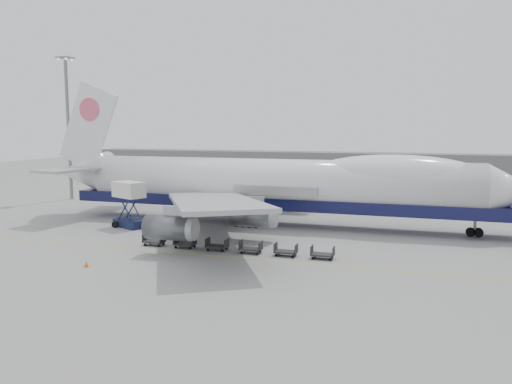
% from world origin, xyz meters
% --- Properties ---
extents(ground, '(260.00, 260.00, 0.00)m').
position_xyz_m(ground, '(0.00, 0.00, 0.00)').
color(ground, gray).
rests_on(ground, ground).
extents(apron_line, '(60.00, 0.15, 0.01)m').
position_xyz_m(apron_line, '(0.00, -6.00, 0.01)').
color(apron_line, gold).
rests_on(apron_line, ground).
extents(hangar, '(110.00, 8.00, 7.00)m').
position_xyz_m(hangar, '(-10.00, 70.00, 3.50)').
color(hangar, slate).
rests_on(hangar, ground).
extents(floodlight_mast, '(2.40, 2.40, 25.43)m').
position_xyz_m(floodlight_mast, '(-42.00, 24.00, 14.27)').
color(floodlight_mast, slate).
rests_on(floodlight_mast, ground).
extents(airliner, '(67.00, 55.30, 19.98)m').
position_xyz_m(airliner, '(0.64, 12.00, 5.62)').
color(airliner, white).
rests_on(airliner, ground).
extents(catering_truck, '(5.14, 4.38, 6.02)m').
position_xyz_m(catering_truck, '(-17.74, 4.52, 3.43)').
color(catering_truck, '#161E44').
rests_on(catering_truck, ground).
extents(traffic_cone, '(0.39, 0.39, 0.57)m').
position_xyz_m(traffic_cone, '(-11.40, -13.33, 0.27)').
color(traffic_cone, '#E4530C').
rests_on(traffic_cone, ground).
extents(dolly_0, '(2.30, 1.35, 1.30)m').
position_xyz_m(dolly_0, '(-9.58, -3.69, 0.53)').
color(dolly_0, '#2D2D30').
rests_on(dolly_0, ground).
extents(dolly_1, '(2.30, 1.35, 1.30)m').
position_xyz_m(dolly_1, '(-5.80, -3.69, 0.53)').
color(dolly_1, '#2D2D30').
rests_on(dolly_1, ground).
extents(dolly_2, '(2.30, 1.35, 1.30)m').
position_xyz_m(dolly_2, '(-2.01, -3.69, 0.53)').
color(dolly_2, '#2D2D30').
rests_on(dolly_2, ground).
extents(dolly_3, '(2.30, 1.35, 1.30)m').
position_xyz_m(dolly_3, '(1.78, -3.69, 0.53)').
color(dolly_3, '#2D2D30').
rests_on(dolly_3, ground).
extents(dolly_4, '(2.30, 1.35, 1.30)m').
position_xyz_m(dolly_4, '(5.57, -3.69, 0.53)').
color(dolly_4, '#2D2D30').
rests_on(dolly_4, ground).
extents(dolly_5, '(2.30, 1.35, 1.30)m').
position_xyz_m(dolly_5, '(9.36, -3.69, 0.53)').
color(dolly_5, '#2D2D30').
rests_on(dolly_5, ground).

